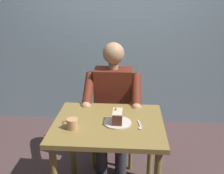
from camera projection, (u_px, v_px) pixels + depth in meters
cafe_rear_panel at (119, 7)px, 3.22m from camera, size 6.40×0.12×3.00m
dining_table at (108, 135)px, 2.05m from camera, size 0.84×0.70×0.75m
chair at (114, 112)px, 2.74m from camera, size 0.42×0.42×0.91m
seated_person at (113, 106)px, 2.53m from camera, size 0.53×0.58×1.25m
dessert_plate at (117, 123)px, 2.00m from camera, size 0.21×0.21×0.01m
cake_slice at (117, 117)px, 1.98m from camera, size 0.07×0.13×0.11m
coffee_cup at (72, 124)px, 1.91m from camera, size 0.12×0.08×0.08m
dessert_spoon at (140, 126)px, 1.95m from camera, size 0.03×0.14×0.01m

